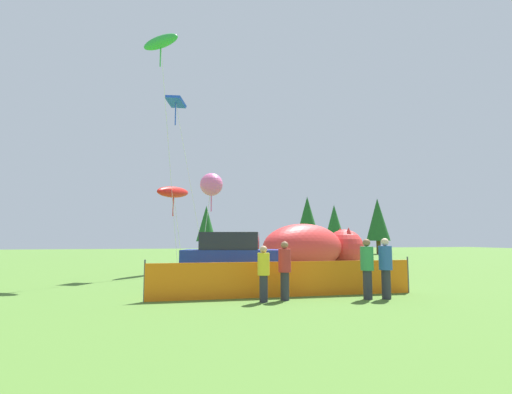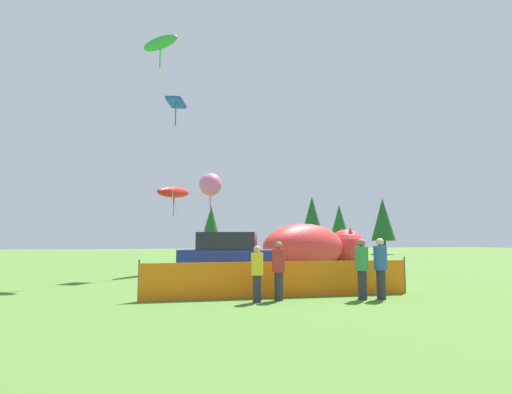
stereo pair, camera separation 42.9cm
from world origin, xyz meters
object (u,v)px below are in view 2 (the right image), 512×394
Objects in this scene: spectator_in_black_shirt at (362,266)px; spectator_in_grey_shirt at (279,268)px; inflatable_cat at (315,249)px; parked_car at (231,259)px; kite_red_lizard at (174,192)px; folding_chair at (364,275)px; kite_green_fish at (161,44)px; kite_blue_box at (176,106)px; spectator_in_green_shirt at (257,271)px; kite_pink_octopus at (211,185)px; spectator_in_red_shirt at (381,266)px.

spectator_in_black_shirt reaches higher than spectator_in_grey_shirt.
spectator_in_grey_shirt is (-5.00, -10.34, -0.28)m from inflatable_cat.
spectator_in_black_shirt is (3.35, -4.43, -0.02)m from parked_car.
inflatable_cat is at bearing 0.59° from kite_red_lizard.
folding_chair is 0.08× the size of kite_green_fish.
spectator_in_green_shirt is at bearing -76.72° from kite_blue_box.
inflatable_cat reaches higher than spectator_in_black_shirt.
spectator_in_green_shirt is 13.03m from kite_blue_box.
spectator_in_green_shirt is at bearing -72.78° from parked_car.
folding_chair is 3.82m from spectator_in_grey_shirt.
spectator_in_black_shirt is 0.37× the size of kite_pink_octopus.
parked_car reaches higher than folding_chair.
kite_red_lizard is at bearing 67.52° from kite_green_fish.
spectator_in_black_shirt is 0.99× the size of spectator_in_red_shirt.
kite_pink_octopus is at bearing 115.19° from parked_car.
parked_car is at bearing -160.40° from inflatable_cat.
spectator_in_green_shirt reaches higher than folding_chair.
kite_pink_octopus is at bearing 177.89° from inflatable_cat.
kite_red_lizard reaches higher than spectator_in_green_shirt.
spectator_in_black_shirt reaches higher than spectator_in_green_shirt.
spectator_in_black_shirt is at bearing -130.62° from inflatable_cat.
spectator_in_grey_shirt is at bearing -73.26° from kite_red_lizard.
parked_car is at bearing 91.62° from spectator_in_green_shirt.
kite_blue_box is at bearing 156.81° from inflatable_cat.
kite_green_fish is at bearing 128.98° from spectator_in_red_shirt.
parked_car reaches higher than spectator_in_grey_shirt.
spectator_in_red_shirt is 0.38× the size of kite_red_lizard.
spectator_in_green_shirt is 14.08m from kite_green_fish.
spectator_in_black_shirt is 0.15× the size of kite_green_fish.
spectator_in_black_shirt is 0.59m from spectator_in_red_shirt.
spectator_in_red_shirt is (3.94, -4.49, -0.01)m from parked_car.
spectator_in_grey_shirt is 14.09m from kite_green_fish.
parked_car is 2.41× the size of spectator_in_black_shirt.
parked_car is at bearing 131.23° from spectator_in_red_shirt.
spectator_in_black_shirt is 0.38× the size of kite_red_lizard.
inflatable_cat is 11.01m from spectator_in_black_shirt.
kite_green_fish is (-3.92, 8.24, 10.74)m from spectator_in_grey_shirt.
spectator_in_grey_shirt is 12.99m from kite_blue_box.
parked_car is 4.73m from kite_pink_octopus.
spectator_in_green_shirt is 0.93× the size of spectator_in_grey_shirt.
inflatable_cat is at bearing 64.19° from spectator_in_grey_shirt.
spectator_in_grey_shirt is at bearing -93.92° from folding_chair.
parked_car is 10.05m from kite_blue_box.
folding_chair is at bearing -50.09° from kite_pink_octopus.
kite_pink_octopus is at bearing 100.68° from spectator_in_grey_shirt.
kite_green_fish reaches higher than kite_red_lizard.
spectator_in_black_shirt is 15.17m from kite_green_fish.
kite_green_fish is at bearing -120.52° from kite_blue_box.
inflatable_cat is at bearing 80.07° from spectator_in_red_shirt.
kite_green_fish reaches higher than spectator_in_red_shirt.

